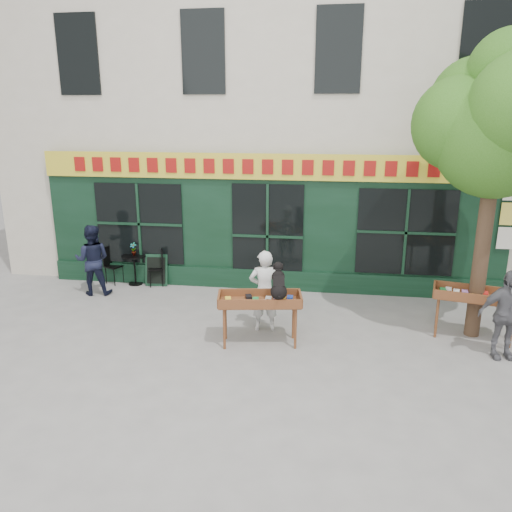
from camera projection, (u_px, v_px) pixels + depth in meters
The scene contains 14 objects.
ground at pixel (253, 327), 10.12m from camera, with size 80.00×80.00×0.00m, color slate.
building at pixel (284, 85), 14.43m from camera, with size 14.00×7.26×10.00m.
street_tree at pixel (500, 118), 8.71m from camera, with size 3.05×2.90×5.60m.
book_cart_center at pixel (260, 303), 9.19m from camera, with size 1.58×0.85×0.99m.
dog at pixel (279, 280), 8.96m from camera, with size 0.34×0.60×0.60m, color black, non-canonical shape.
woman at pixel (264, 291), 9.81m from camera, with size 0.60×0.39×1.64m, color silver.
book_cart_right at pixel (476, 298), 9.43m from camera, with size 1.60×0.92×0.99m.
man_right at pixel (505, 315), 8.68m from camera, with size 0.95×0.39×1.62m, color #57575C.
bistro_table at pixel (134, 264), 12.54m from camera, with size 0.60×0.60×0.76m.
bistro_chair_left at pixel (111, 262), 12.65m from camera, with size 0.48×0.47×0.95m.
bistro_chair_right at pixel (159, 264), 12.47m from camera, with size 0.47×0.47×0.95m.
potted_plant at pixel (133, 249), 12.43m from camera, with size 0.17×0.12×0.33m, color gray.
man_left at pixel (93, 260), 11.79m from camera, with size 0.82×0.64×1.69m, color black.
chalkboard at pixel (156, 270), 12.49m from camera, with size 0.57×0.23×0.79m.
Camera 1 is at (1.44, -9.22, 4.18)m, focal length 35.00 mm.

